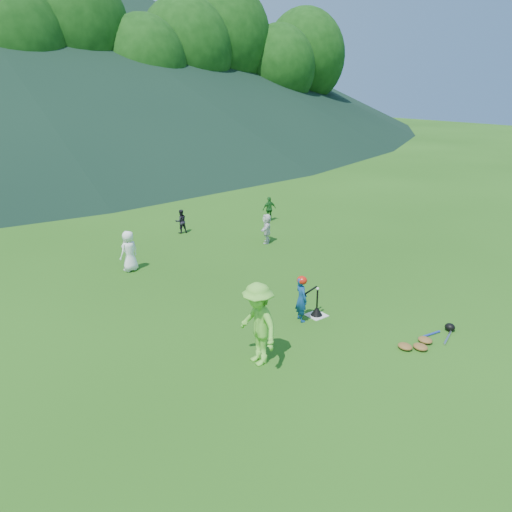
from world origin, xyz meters
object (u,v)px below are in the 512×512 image
(home_plate, at_px, (317,315))
(fielder_a, at_px, (129,251))
(equipment_pile, at_px, (426,340))
(fielder_b, at_px, (181,221))
(adult_coach, at_px, (258,324))
(batting_tee, at_px, (317,311))
(fielder_d, at_px, (267,228))
(batter_child, at_px, (301,299))
(fielder_c, at_px, (269,209))

(home_plate, bearing_deg, fielder_a, 112.08)
(equipment_pile, bearing_deg, fielder_b, 90.34)
(adult_coach, distance_m, batting_tee, 2.77)
(home_plate, bearing_deg, batting_tee, 0.00)
(fielder_d, relative_size, batting_tee, 1.59)
(fielder_b, distance_m, fielder_d, 3.52)
(fielder_a, xyz_separation_m, equipment_pile, (3.35, -8.34, -0.57))
(batting_tee, height_order, equipment_pile, batting_tee)
(adult_coach, relative_size, fielder_a, 1.40)
(fielder_d, bearing_deg, batting_tee, 18.99)
(adult_coach, bearing_deg, fielder_b, 165.23)
(batter_child, height_order, batting_tee, batter_child)
(home_plate, distance_m, equipment_pile, 2.69)
(fielder_a, distance_m, equipment_pile, 9.01)
(batting_tee, bearing_deg, batter_child, 172.93)
(batter_child, bearing_deg, fielder_b, 6.84)
(batter_child, bearing_deg, fielder_a, 34.42)
(batting_tee, bearing_deg, equipment_pile, -68.48)
(adult_coach, height_order, equipment_pile, adult_coach)
(batter_child, height_order, fielder_b, batter_child)
(adult_coach, relative_size, equipment_pile, 0.99)
(fielder_c, bearing_deg, home_plate, 69.04)
(home_plate, height_order, equipment_pile, equipment_pile)
(fielder_a, bearing_deg, batter_child, 92.59)
(fielder_c, distance_m, batting_tee, 9.09)
(fielder_a, distance_m, fielder_b, 4.20)
(batter_child, distance_m, fielder_a, 6.08)
(home_plate, xyz_separation_m, fielder_a, (-2.37, 5.84, 0.63))
(fielder_b, bearing_deg, fielder_c, 178.96)
(fielder_b, bearing_deg, batter_child, 89.82)
(adult_coach, xyz_separation_m, fielder_a, (0.16, 6.67, -0.25))
(adult_coach, bearing_deg, home_plate, 113.90)
(home_plate, bearing_deg, fielder_d, 63.06)
(batter_child, relative_size, fielder_d, 1.06)
(home_plate, height_order, fielder_a, fielder_a)
(adult_coach, bearing_deg, batting_tee, 113.90)
(fielder_a, bearing_deg, fielder_d, 160.21)
(home_plate, distance_m, fielder_b, 8.50)
(fielder_b, bearing_deg, batting_tee, 93.12)
(batter_child, bearing_deg, fielder_c, -17.93)
(home_plate, bearing_deg, batter_child, 172.93)
(batter_child, xyz_separation_m, equipment_pile, (1.47, -2.56, -0.51))
(fielder_a, height_order, fielder_b, fielder_a)
(fielder_c, distance_m, equipment_pile, 10.92)
(batter_child, distance_m, fielder_d, 6.30)
(fielder_a, xyz_separation_m, fielder_d, (5.14, -0.39, -0.10))
(home_plate, xyz_separation_m, equipment_pile, (0.99, -2.50, 0.06))
(fielder_a, bearing_deg, batting_tee, 96.62)
(fielder_c, xyz_separation_m, fielder_d, (-1.98, -2.29, 0.02))
(fielder_d, height_order, equipment_pile, fielder_d)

